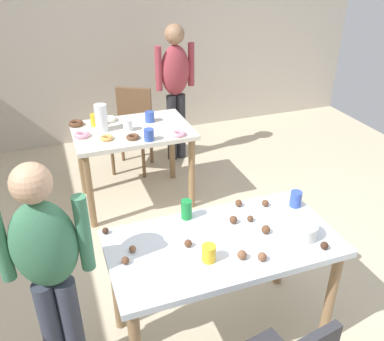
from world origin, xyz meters
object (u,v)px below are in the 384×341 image
object	(u,v)px
mixing_bowl	(301,230)
dining_table_near	(223,255)
soda_can	(186,209)
chair_far_table	(133,124)
dining_table_far	(133,140)
pitcher_far	(101,118)
person_girl_near	(49,265)
person_adult_far	(175,82)

from	to	relation	value
mixing_bowl	dining_table_near	bearing A→B (deg)	165.53
dining_table_near	soda_can	size ratio (longest dim) A/B	10.62
chair_far_table	mixing_bowl	distance (m)	2.61
dining_table_near	dining_table_far	bearing A→B (deg)	94.13
dining_table_near	soda_can	distance (m)	0.35
pitcher_far	person_girl_near	bearing A→B (deg)	-107.31
person_girl_near	pitcher_far	world-z (taller)	person_girl_near
soda_can	person_adult_far	bearing A→B (deg)	73.61
person_adult_far	dining_table_far	bearing A→B (deg)	-131.72
chair_far_table	dining_table_far	bearing A→B (deg)	-101.86
soda_can	pitcher_far	world-z (taller)	pitcher_far
dining_table_near	mixing_bowl	xyz separation A→B (m)	(0.43, -0.11, 0.15)
chair_far_table	mixing_bowl	world-z (taller)	chair_far_table
person_girl_near	person_adult_far	xyz separation A→B (m)	(1.45, 2.43, 0.08)
chair_far_table	person_adult_far	size ratio (longest dim) A/B	0.58
dining_table_near	mixing_bowl	world-z (taller)	mixing_bowl
person_girl_near	soda_can	world-z (taller)	person_girl_near
person_adult_far	pitcher_far	distance (m)	1.13
person_adult_far	pitcher_far	size ratio (longest dim) A/B	6.25
dining_table_near	person_adult_far	size ratio (longest dim) A/B	0.86
chair_far_table	person_girl_near	distance (m)	2.61
dining_table_far	mixing_bowl	xyz separation A→B (m)	(0.56, -1.85, 0.16)
mixing_bowl	soda_can	size ratio (longest dim) A/B	1.49
dining_table_far	soda_can	xyz separation A→B (m)	(0.00, -1.46, 0.18)
chair_far_table	person_girl_near	world-z (taller)	person_girl_near
mixing_bowl	person_girl_near	bearing A→B (deg)	173.81
person_adult_far	person_girl_near	bearing A→B (deg)	-120.80
chair_far_table	person_adult_far	world-z (taller)	person_adult_far
soda_can	pitcher_far	xyz separation A→B (m)	(-0.26, 1.52, 0.06)
pitcher_far	person_adult_far	bearing A→B (deg)	36.83
dining_table_near	pitcher_far	distance (m)	1.85
person_adult_far	mixing_bowl	size ratio (longest dim) A/B	8.27
person_adult_far	mixing_bowl	world-z (taller)	person_adult_far
dining_table_far	chair_far_table	world-z (taller)	chair_far_table
soda_can	pitcher_far	size ratio (longest dim) A/B	0.51
chair_far_table	person_adult_far	xyz separation A→B (m)	(0.50, 0.02, 0.40)
person_adult_far	mixing_bowl	xyz separation A→B (m)	(-0.09, -2.58, -0.11)
dining_table_near	dining_table_far	distance (m)	1.75
mixing_bowl	soda_can	distance (m)	0.68
dining_table_far	person_girl_near	bearing A→B (deg)	-115.17
chair_far_table	soda_can	bearing A→B (deg)	-93.78
dining_table_far	person_girl_near	distance (m)	1.89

